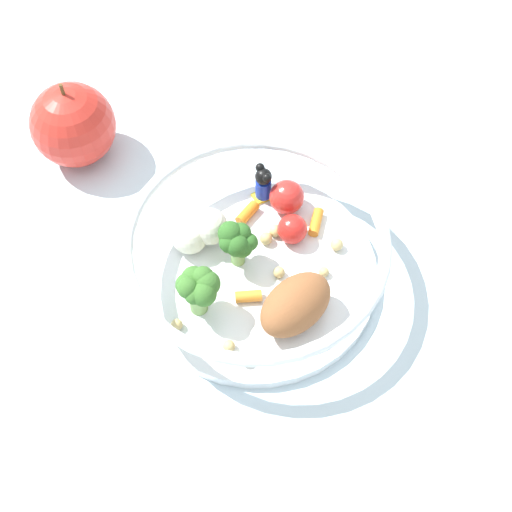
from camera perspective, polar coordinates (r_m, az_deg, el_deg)
name	(u,v)px	position (r m, az deg, el deg)	size (l,w,h in m)	color
ground_plane	(256,297)	(0.66, 0.01, -3.24)	(2.40, 2.40, 0.00)	silver
food_container	(253,257)	(0.64, -0.25, -0.09)	(0.23, 0.23, 0.06)	white
loose_apple	(73,125)	(0.75, -14.12, 9.91)	(0.08, 0.08, 0.10)	red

